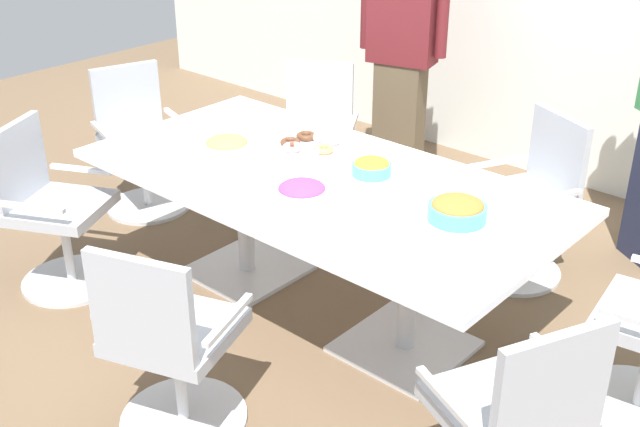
# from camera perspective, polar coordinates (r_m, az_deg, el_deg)

# --- Properties ---
(ground_plane) EXTENTS (10.00, 10.00, 0.01)m
(ground_plane) POSITION_cam_1_polar(r_m,az_deg,el_deg) (4.24, 0.00, -6.72)
(ground_plane) COLOR brown
(conference_table) EXTENTS (2.40, 1.20, 0.75)m
(conference_table) POSITION_cam_1_polar(r_m,az_deg,el_deg) (3.93, 0.00, 0.98)
(conference_table) COLOR white
(conference_table) RESTS_ON ground
(office_chair_1) EXTENTS (0.72, 0.72, 0.91)m
(office_chair_1) POSITION_cam_1_polar(r_m,az_deg,el_deg) (4.50, 14.59, 0.49)
(office_chair_1) COLOR silver
(office_chair_1) RESTS_ON ground
(office_chair_2) EXTENTS (0.74, 0.74, 0.91)m
(office_chair_2) POSITION_cam_1_polar(r_m,az_deg,el_deg) (5.20, -0.31, 4.96)
(office_chair_2) COLOR silver
(office_chair_2) RESTS_ON ground
(office_chair_3) EXTENTS (0.67, 0.67, 0.91)m
(office_chair_3) POSITION_cam_1_polar(r_m,az_deg,el_deg) (5.28, -12.74, 4.62)
(office_chair_3) COLOR silver
(office_chair_3) RESTS_ON ground
(office_chair_4) EXTENTS (0.73, 0.73, 0.91)m
(office_chair_4) POSITION_cam_1_polar(r_m,az_deg,el_deg) (4.49, -18.52, -0.16)
(office_chair_4) COLOR silver
(office_chair_4) RESTS_ON ground
(office_chair_5) EXTENTS (0.69, 0.69, 0.91)m
(office_chair_5) POSITION_cam_1_polar(r_m,az_deg,el_deg) (3.29, -10.67, -9.56)
(office_chair_5) COLOR silver
(office_chair_5) RESTS_ON ground
(person_standing_0) EXTENTS (0.61, 0.32, 1.76)m
(person_standing_0) POSITION_cam_1_polar(r_m,az_deg,el_deg) (5.45, 5.89, 11.52)
(person_standing_0) COLOR brown
(person_standing_0) RESTS_ON ground
(snack_bowl_chips_orange) EXTENTS (0.19, 0.19, 0.09)m
(snack_bowl_chips_orange) POSITION_cam_1_polar(r_m,az_deg,el_deg) (3.89, 3.71, 3.35)
(snack_bowl_chips_orange) COLOR #4C9EC6
(snack_bowl_chips_orange) RESTS_ON conference_table
(snack_bowl_cookies) EXTENTS (0.24, 0.24, 0.11)m
(snack_bowl_cookies) POSITION_cam_1_polar(r_m,az_deg,el_deg) (4.10, -6.66, 4.72)
(snack_bowl_cookies) COLOR white
(snack_bowl_cookies) RESTS_ON conference_table
(snack_bowl_pretzels) EXTENTS (0.26, 0.26, 0.10)m
(snack_bowl_pretzels) POSITION_cam_1_polar(r_m,az_deg,el_deg) (3.49, 9.79, 0.29)
(snack_bowl_pretzels) COLOR #4C9EC6
(snack_bowl_pretzels) RESTS_ON conference_table
(snack_bowl_candy_mix) EXTENTS (0.24, 0.24, 0.10)m
(snack_bowl_candy_mix) POSITION_cam_1_polar(r_m,az_deg,el_deg) (3.59, -1.30, 1.50)
(snack_bowl_candy_mix) COLOR white
(snack_bowl_candy_mix) RESTS_ON conference_table
(donut_platter) EXTENTS (0.32, 0.32, 0.04)m
(donut_platter) POSITION_cam_1_polar(r_m,az_deg,el_deg) (4.21, -0.67, 4.95)
(donut_platter) COLOR white
(donut_platter) RESTS_ON conference_table
(plate_stack) EXTENTS (0.22, 0.22, 0.05)m
(plate_stack) POSITION_cam_1_polar(r_m,az_deg,el_deg) (4.29, -11.42, 4.90)
(plate_stack) COLOR white
(plate_stack) RESTS_ON conference_table
(napkin_pile) EXTENTS (0.18, 0.18, 0.07)m
(napkin_pile) POSITION_cam_1_polar(r_m,az_deg,el_deg) (4.58, -7.75, 6.71)
(napkin_pile) COLOR white
(napkin_pile) RESTS_ON conference_table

